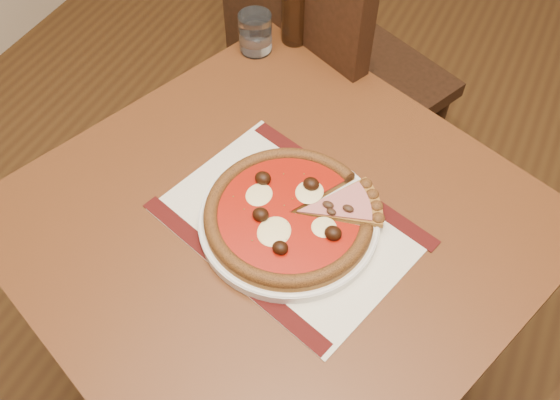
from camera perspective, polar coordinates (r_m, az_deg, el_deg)
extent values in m
cube|color=#5E2E16|center=(1.02, -0.50, -2.50)|extent=(1.03, 1.03, 0.04)
cylinder|color=#5E2E16|center=(1.44, -20.80, -10.41)|extent=(0.05, 0.05, 0.71)
cylinder|color=#5E2E16|center=(1.62, 0.12, 4.40)|extent=(0.05, 0.05, 0.71)
cylinder|color=#5E2E16|center=(1.43, 20.34, -11.33)|extent=(0.05, 0.05, 0.71)
cube|color=black|center=(1.67, 6.30, 11.21)|extent=(0.60, 0.60, 0.04)
cylinder|color=black|center=(1.87, 14.14, 4.79)|extent=(0.04, 0.04, 0.45)
cylinder|color=black|center=(2.04, 5.92, 11.23)|extent=(0.04, 0.04, 0.45)
cylinder|color=black|center=(1.66, 5.29, -1.47)|extent=(0.04, 0.04, 0.45)
cylinder|color=black|center=(1.85, -2.98, 6.14)|extent=(0.04, 0.04, 0.45)
cube|color=black|center=(1.39, 0.88, 15.71)|extent=(0.43, 0.23, 0.48)
cube|color=beige|center=(1.00, 0.83, -2.30)|extent=(0.47, 0.39, 0.00)
cylinder|color=white|center=(0.99, 0.84, -1.97)|extent=(0.30, 0.30, 0.02)
cylinder|color=#9C6725|center=(0.98, 0.85, -1.47)|extent=(0.28, 0.28, 0.01)
torus|color=brown|center=(0.97, 0.86, -1.26)|extent=(0.28, 0.28, 0.02)
cylinder|color=#931407|center=(0.97, 0.86, -1.23)|extent=(0.24, 0.24, 0.00)
ellipsoid|color=#FBEEA9|center=(0.99, 2.70, 0.72)|extent=(0.05, 0.04, 0.01)
ellipsoid|color=#FBEEA9|center=(1.00, -2.89, 1.12)|extent=(0.05, 0.04, 0.01)
ellipsoid|color=#FBEEA9|center=(0.94, -0.73, -3.16)|extent=(0.05, 0.04, 0.01)
ellipsoid|color=#FBEEA9|center=(0.95, 5.15, -2.90)|extent=(0.05, 0.04, 0.01)
ellipsoid|color=black|center=(0.99, 2.84, 1.66)|extent=(0.03, 0.02, 0.02)
ellipsoid|color=black|center=(1.00, -1.97, 2.83)|extent=(0.03, 0.02, 0.02)
ellipsoid|color=black|center=(0.95, -2.67, -1.19)|extent=(0.03, 0.02, 0.02)
ellipsoid|color=black|center=(0.91, -0.17, -5.13)|extent=(0.03, 0.02, 0.02)
ellipsoid|color=black|center=(0.94, 3.96, -2.24)|extent=(0.03, 0.02, 0.02)
ellipsoid|color=#3D2416|center=(0.97, 4.52, -0.89)|extent=(0.02, 0.01, 0.01)
ellipsoid|color=#3D2416|center=(0.98, 6.70, -0.11)|extent=(0.02, 0.01, 0.01)
ellipsoid|color=#3D2416|center=(0.98, 4.28, -0.07)|extent=(0.02, 0.01, 0.01)
cylinder|color=white|center=(1.29, -2.39, 15.78)|extent=(0.09, 0.09, 0.08)
cylinder|color=#371D0D|center=(1.30, 1.44, 17.48)|extent=(0.06, 0.06, 0.13)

